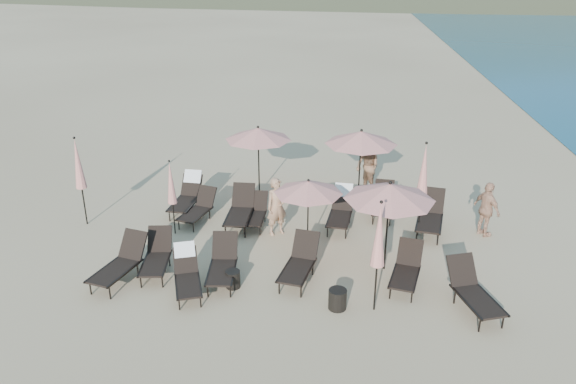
# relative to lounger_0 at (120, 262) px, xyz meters

# --- Properties ---
(ground) EXTENTS (800.00, 800.00, 0.00)m
(ground) POSITION_rel_lounger_0_xyz_m (4.86, -0.11, -0.48)
(ground) COLOR #D6BA8C
(ground) RESTS_ON ground
(lounger_0) EXTENTS (1.13, 1.90, 1.02)m
(lounger_0) POSITION_rel_lounger_0_xyz_m (0.00, 0.00, 0.00)
(lounger_0) COLOR black
(lounger_0) RESTS_ON ground
(lounger_1) EXTENTS (0.82, 1.72, 0.95)m
(lounger_1) POSITION_rel_lounger_0_xyz_m (0.77, 0.47, -0.03)
(lounger_1) COLOR black
(lounger_1) RESTS_ON ground
(lounger_2) EXTENTS (0.78, 1.75, 0.98)m
(lounger_2) POSITION_rel_lounger_0_xyz_m (2.52, 0.24, -0.02)
(lounger_2) COLOR black
(lounger_2) RESTS_ON ground
(lounger_3) EXTENTS (1.00, 1.82, 0.99)m
(lounger_3) POSITION_rel_lounger_0_xyz_m (4.41, 0.46, -0.02)
(lounger_3) COLOR black
(lounger_3) RESTS_ON ground
(lounger_4) EXTENTS (0.98, 1.71, 0.93)m
(lounger_4) POSITION_rel_lounger_0_xyz_m (7.02, 0.43, -0.05)
(lounger_4) COLOR black
(lounger_4) RESTS_ON ground
(lounger_5) EXTENTS (1.19, 1.89, 1.02)m
(lounger_5) POSITION_rel_lounger_0_xyz_m (8.42, -0.47, -0.00)
(lounger_5) COLOR black
(lounger_5) RESTS_ON ground
(lounger_6) EXTENTS (0.80, 1.82, 1.10)m
(lounger_6) POSITION_rel_lounger_0_xyz_m (0.57, 4.25, 0.05)
(lounger_6) COLOR black
(lounger_6) RESTS_ON ground
(lounger_7) EXTENTS (1.02, 1.67, 0.90)m
(lounger_7) POSITION_rel_lounger_0_xyz_m (1.10, 3.48, -0.06)
(lounger_7) COLOR black
(lounger_7) RESTS_ON ground
(lounger_8) EXTENTS (0.71, 1.82, 1.04)m
(lounger_8) POSITION_rel_lounger_0_xyz_m (2.41, 3.37, 0.01)
(lounger_8) COLOR black
(lounger_8) RESTS_ON ground
(lounger_9) EXTENTS (0.83, 1.79, 1.08)m
(lounger_9) POSITION_rel_lounger_0_xyz_m (5.40, 3.63, 0.04)
(lounger_9) COLOR black
(lounger_9) RESTS_ON ground
(lounger_10) EXTENTS (0.79, 1.67, 0.93)m
(lounger_10) POSITION_rel_lounger_0_xyz_m (6.70, 4.44, -0.05)
(lounger_10) COLOR black
(lounger_10) RESTS_ON ground
(lounger_11) EXTENTS (1.06, 1.96, 1.07)m
(lounger_11) POSITION_rel_lounger_0_xyz_m (8.00, 3.48, 0.02)
(lounger_11) COLOR black
(lounger_11) RESTS_ON ground
(lounger_12) EXTENTS (1.04, 1.68, 0.99)m
(lounger_12) POSITION_rel_lounger_0_xyz_m (1.76, -0.31, -0.01)
(lounger_12) COLOR black
(lounger_12) RESTS_ON ground
(lounger_13) EXTENTS (0.60, 1.49, 0.85)m
(lounger_13) POSITION_rel_lounger_0_xyz_m (2.88, 3.40, -0.08)
(lounger_13) COLOR black
(lounger_13) RESTS_ON ground
(umbrella_open_0) EXTENTS (1.87, 1.87, 2.01)m
(umbrella_open_0) POSITION_rel_lounger_0_xyz_m (4.50, 2.17, 1.30)
(umbrella_open_0) COLOR black
(umbrella_open_0) RESTS_ON ground
(umbrella_open_1) EXTENTS (2.26, 2.26, 2.44)m
(umbrella_open_1) POSITION_rel_lounger_0_xyz_m (6.55, 1.14, 1.67)
(umbrella_open_1) COLOR black
(umbrella_open_1) RESTS_ON ground
(umbrella_open_2) EXTENTS (2.20, 2.20, 2.37)m
(umbrella_open_2) POSITION_rel_lounger_0_xyz_m (2.63, 5.85, 1.61)
(umbrella_open_2) COLOR black
(umbrella_open_2) RESTS_ON ground
(umbrella_open_3) EXTENTS (2.31, 2.31, 2.48)m
(umbrella_open_3) POSITION_rel_lounger_0_xyz_m (5.97, 5.40, 1.72)
(umbrella_open_3) COLOR black
(umbrella_open_3) RESTS_ON ground
(umbrella_closed_0) EXTENTS (0.32, 0.32, 2.72)m
(umbrella_closed_0) POSITION_rel_lounger_0_xyz_m (6.20, -0.72, 1.42)
(umbrella_closed_0) COLOR black
(umbrella_closed_0) RESTS_ON ground
(umbrella_closed_1) EXTENTS (0.33, 0.33, 2.83)m
(umbrella_closed_1) POSITION_rel_lounger_0_xyz_m (7.63, 3.14, 1.49)
(umbrella_closed_1) COLOR black
(umbrella_closed_1) RESTS_ON ground
(umbrella_closed_2) EXTENTS (0.32, 0.32, 2.75)m
(umbrella_closed_2) POSITION_rel_lounger_0_xyz_m (-2.21, 2.97, 1.43)
(umbrella_closed_2) COLOR black
(umbrella_closed_2) RESTS_ON ground
(umbrella_closed_3) EXTENTS (0.27, 0.27, 2.27)m
(umbrella_closed_3) POSITION_rel_lounger_0_xyz_m (0.62, 2.59, 1.10)
(umbrella_closed_3) COLOR black
(umbrella_closed_3) RESTS_ON ground
(side_table_0) EXTENTS (0.36, 0.36, 0.44)m
(side_table_0) POSITION_rel_lounger_0_xyz_m (2.82, -0.09, -0.26)
(side_table_0) COLOR black
(side_table_0) RESTS_ON ground
(side_table_1) EXTENTS (0.42, 0.42, 0.49)m
(side_table_1) POSITION_rel_lounger_0_xyz_m (5.36, -0.75, -0.24)
(side_table_1) COLOR black
(side_table_1) RESTS_ON ground
(beachgoer_a) EXTENTS (0.75, 0.68, 1.72)m
(beachgoer_a) POSITION_rel_lounger_0_xyz_m (3.57, 2.87, 0.38)
(beachgoer_a) COLOR tan
(beachgoer_a) RESTS_ON ground
(beachgoer_b) EXTENTS (1.07, 1.12, 1.81)m
(beachgoer_b) POSITION_rel_lounger_0_xyz_m (6.26, 6.28, 0.43)
(beachgoer_b) COLOR #91694B
(beachgoer_b) RESTS_ON ground
(beachgoer_c) EXTENTS (0.83, 1.02, 1.63)m
(beachgoer_c) POSITION_rel_lounger_0_xyz_m (9.53, 3.32, 0.34)
(beachgoer_c) COLOR tan
(beachgoer_c) RESTS_ON ground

